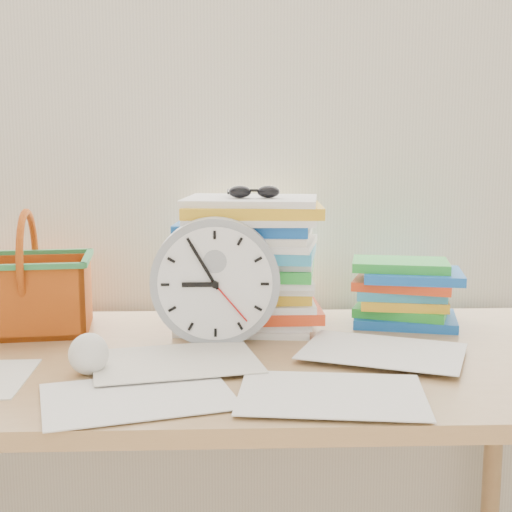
{
  "coord_description": "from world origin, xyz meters",
  "views": [
    {
      "loc": [
        0.02,
        0.31,
        1.14
      ],
      "look_at": [
        0.07,
        1.6,
        0.94
      ],
      "focal_mm": 50.0,
      "sensor_mm": 36.0,
      "label": 1
    }
  ],
  "objects_px": {
    "desk": "(219,393)",
    "book_stack": "(407,292)",
    "paper_stack": "(245,262)",
    "basket": "(29,272)",
    "clock": "(215,281)"
  },
  "relations": [
    {
      "from": "paper_stack",
      "to": "clock",
      "type": "distance_m",
      "value": 0.15
    },
    {
      "from": "desk",
      "to": "book_stack",
      "type": "xyz_separation_m",
      "value": [
        0.41,
        0.22,
        0.14
      ]
    },
    {
      "from": "basket",
      "to": "book_stack",
      "type": "bearing_deg",
      "value": -4.72
    },
    {
      "from": "clock",
      "to": "paper_stack",
      "type": "bearing_deg",
      "value": 65.62
    },
    {
      "from": "book_stack",
      "to": "basket",
      "type": "xyz_separation_m",
      "value": [
        -0.81,
        -0.03,
        0.06
      ]
    },
    {
      "from": "desk",
      "to": "book_stack",
      "type": "height_order",
      "value": "book_stack"
    },
    {
      "from": "paper_stack",
      "to": "book_stack",
      "type": "height_order",
      "value": "paper_stack"
    },
    {
      "from": "clock",
      "to": "book_stack",
      "type": "distance_m",
      "value": 0.44
    },
    {
      "from": "paper_stack",
      "to": "desk",
      "type": "bearing_deg",
      "value": -104.54
    },
    {
      "from": "desk",
      "to": "book_stack",
      "type": "bearing_deg",
      "value": 28.08
    },
    {
      "from": "desk",
      "to": "paper_stack",
      "type": "height_order",
      "value": "paper_stack"
    },
    {
      "from": "desk",
      "to": "basket",
      "type": "distance_m",
      "value": 0.48
    },
    {
      "from": "paper_stack",
      "to": "basket",
      "type": "distance_m",
      "value": 0.45
    },
    {
      "from": "desk",
      "to": "book_stack",
      "type": "distance_m",
      "value": 0.48
    },
    {
      "from": "book_stack",
      "to": "paper_stack",
      "type": "bearing_deg",
      "value": -178.77
    }
  ]
}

